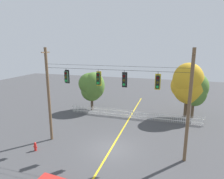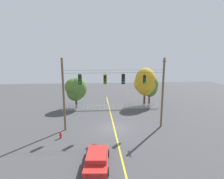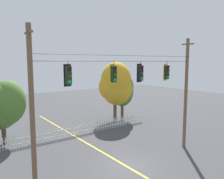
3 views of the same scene
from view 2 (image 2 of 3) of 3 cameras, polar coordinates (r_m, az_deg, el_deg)
The scene contains 13 objects.
ground at distance 22.81m, azimuth 0.74°, elevation -12.62°, with size 80.00×80.00×0.00m, color #424244.
lane_centerline_stripe at distance 22.81m, azimuth 0.74°, elevation -12.61°, with size 0.16×36.00×0.01m, color gold.
signal_support_span at distance 21.42m, azimuth 0.77°, elevation -1.32°, with size 12.62×1.10×8.94m.
traffic_signal_northbound_secondary at distance 21.13m, azimuth -10.58°, elevation 3.28°, with size 0.43×0.38×1.38m.
traffic_signal_northbound_primary at distance 21.05m, azimuth -2.29°, elevation 3.35°, with size 0.43×0.38×1.42m.
traffic_signal_southbound_primary at distance 21.28m, azimuth 3.78°, elevation 3.42°, with size 0.43×0.38×1.42m.
traffic_signal_westbound_side at distance 21.84m, azimuth 10.68°, elevation 3.38°, with size 0.43×0.38×1.44m.
white_picket_fence at distance 30.08m, azimuth -0.12°, elevation -5.71°, with size 16.94×0.06×1.08m.
autumn_maple_near_fence at distance 31.16m, azimuth -11.80°, elevation 0.17°, with size 3.83×3.30×5.55m.
autumn_maple_mid at distance 32.86m, azimuth 10.86°, elevation 2.23°, with size 4.28×3.52×7.08m.
autumn_oak_far_east at distance 33.29m, azimuth 12.16°, elevation 1.38°, with size 3.63×3.26×5.93m.
parked_car at distance 15.66m, azimuth -5.03°, elevation -21.83°, with size 2.29×4.30×1.15m.
fire_hydrant at distance 20.91m, azimuth -16.63°, elevation -14.17°, with size 0.38×0.22×0.79m.
Camera 2 is at (-2.09, -20.85, 8.99)m, focal length 27.68 mm.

